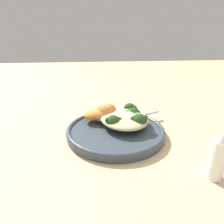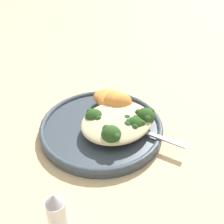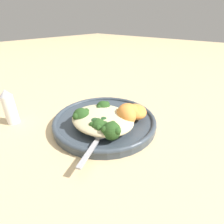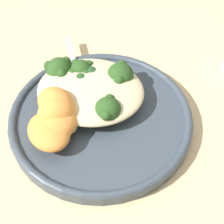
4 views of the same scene
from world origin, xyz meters
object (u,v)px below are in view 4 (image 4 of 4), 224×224
Objects in this scene: plate at (101,117)px; broccoli_stalk_3 at (80,81)px; broccoli_stalk_1 at (102,106)px; sweet_potato_chunk_2 at (57,113)px; broccoli_stalk_2 at (111,83)px; sweet_potato_chunk_0 at (49,132)px; kale_tuft at (88,81)px; sweet_potato_chunk_1 at (57,122)px; broccoli_stalk_4 at (61,76)px; spoon at (76,73)px; quinoa_mound at (90,90)px; broccoli_stalk_0 at (102,111)px; sweet_potato_chunk_3 at (56,104)px.

broccoli_stalk_3 is (-0.04, 0.04, 0.03)m from plate.
broccoli_stalk_1 is at bearing 48.24° from plate.
plate is 0.07m from sweet_potato_chunk_2.
plate is 2.14× the size of broccoli_stalk_2.
sweet_potato_chunk_0 and kale_tuft have the same top height.
kale_tuft is at bearing 74.01° from sweet_potato_chunk_1.
broccoli_stalk_4 is (-0.07, 0.04, 0.01)m from broccoli_stalk_1.
sweet_potato_chunk_1 reaches higher than spoon.
quinoa_mound is 1.88× the size of broccoli_stalk_0.
broccoli_stalk_3 is 2.40× the size of sweet_potato_chunk_2.
broccoli_stalk_4 is at bearing 98.67° from sweet_potato_chunk_3.
broccoli_stalk_2 is at bearing 30.50° from quinoa_mound.
sweet_potato_chunk_3 is at bearing 163.01° from broccoli_stalk_2.
sweet_potato_chunk_2 reaches higher than plate.
broccoli_stalk_2 is 0.04m from broccoli_stalk_3.
sweet_potato_chunk_1 is at bearing -75.44° from sweet_potato_chunk_2.
broccoli_stalk_4 is at bearing 121.74° from spoon.
quinoa_mound and sweet_potato_chunk_0 have the same top height.
sweet_potato_chunk_0 is at bearing 178.75° from broccoli_stalk_2.
sweet_potato_chunk_2 is at bearing 80.21° from sweet_potato_chunk_0.
broccoli_stalk_0 reaches higher than plate.
sweet_potato_chunk_3 is 0.06m from kale_tuft.
spoon is (0.00, 0.09, -0.02)m from sweet_potato_chunk_2.
broccoli_stalk_3 is (-0.04, 0.05, -0.00)m from broccoli_stalk_0.
sweet_potato_chunk_2 is 0.01m from sweet_potato_chunk_3.
broccoli_stalk_1 is 0.06m from sweet_potato_chunk_3.
broccoli_stalk_2 is at bearing -121.90° from broccoli_stalk_4.
plate is 0.06m from broccoli_stalk_3.
sweet_potato_chunk_3 is (-0.06, -0.01, 0.03)m from plate.
broccoli_stalk_4 is 0.10m from sweet_potato_chunk_0.
sweet_potato_chunk_1 reaches higher than plate.
kale_tuft reaches higher than plate.
kale_tuft is (0.03, 0.07, -0.01)m from sweet_potato_chunk_2.
sweet_potato_chunk_1 is 0.01m from sweet_potato_chunk_2.
spoon is (-0.05, 0.06, 0.01)m from plate.
sweet_potato_chunk_2 is (-0.02, -0.07, 0.01)m from broccoli_stalk_3.
broccoli_stalk_1 is 1.75× the size of sweet_potato_chunk_2.
plate is 2.10× the size of broccoli_stalk_3.
broccoli_stalk_2 reaches higher than broccoli_stalk_1.
quinoa_mound is 0.02m from broccoli_stalk_3.
sweet_potato_chunk_0 is at bearing -136.26° from plate.
broccoli_stalk_2 is (0.03, 0.02, 0.00)m from quinoa_mound.
kale_tuft is at bearing 69.65° from sweet_potato_chunk_2.
sweet_potato_chunk_3 is (-0.01, 0.02, 0.01)m from sweet_potato_chunk_1.
sweet_potato_chunk_2 is 0.07m from kale_tuft.
broccoli_stalk_0 is 1.48× the size of sweet_potato_chunk_3.
sweet_potato_chunk_3 is at bearing 89.91° from sweet_potato_chunk_0.
quinoa_mound is 3.42× the size of kale_tuft.
sweet_potato_chunk_3 is at bearing 106.27° from sweet_potato_chunk_1.
quinoa_mound reaches higher than plate.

